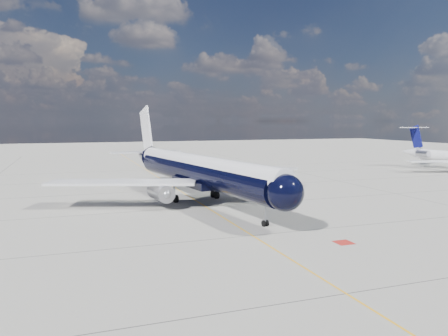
# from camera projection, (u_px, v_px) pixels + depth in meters

# --- Properties ---
(ground) EXTENTS (320.00, 320.00, 0.00)m
(ground) POSITION_uv_depth(u_px,v_px,m) (171.00, 185.00, 74.44)
(ground) COLOR gray
(ground) RESTS_ON ground
(taxiway_centerline) EXTENTS (0.16, 160.00, 0.01)m
(taxiway_centerline) POSITION_uv_depth(u_px,v_px,m) (178.00, 189.00, 69.76)
(taxiway_centerline) COLOR #EAA40C
(taxiway_centerline) RESTS_ON ground
(red_marking) EXTENTS (1.60, 1.60, 0.01)m
(red_marking) POSITION_uv_depth(u_px,v_px,m) (344.00, 243.00, 39.26)
(red_marking) COLOR maroon
(red_marking) RESTS_ON ground
(main_airliner) EXTENTS (38.38, 47.13, 13.65)m
(main_airliner) POSITION_uv_depth(u_px,v_px,m) (195.00, 170.00, 59.85)
(main_airliner) COLOR black
(main_airliner) RESTS_ON ground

